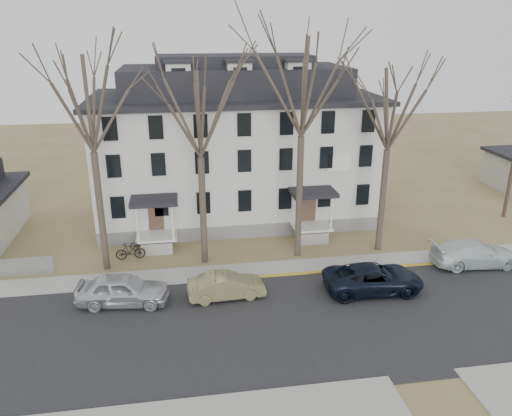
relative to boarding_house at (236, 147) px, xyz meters
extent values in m
plane|color=olive|center=(2.00, -17.95, -5.38)|extent=(120.00, 120.00, 0.00)
cube|color=#27272A|center=(2.00, -15.95, -5.38)|extent=(120.00, 10.00, 0.04)
cube|color=#A09F97|center=(2.00, -9.95, -5.38)|extent=(120.00, 2.00, 0.08)
cube|color=gold|center=(7.00, -10.85, -5.38)|extent=(14.00, 0.25, 0.06)
cube|color=slate|center=(0.00, 0.05, -4.88)|extent=(20.00, 10.00, 1.00)
cube|color=silver|center=(0.00, 0.05, -0.38)|extent=(20.00, 10.00, 8.00)
cube|color=black|center=(0.00, 0.05, 3.72)|extent=(20.80, 10.80, 0.30)
cube|color=black|center=(0.00, 0.05, 4.87)|extent=(16.00, 7.00, 2.00)
cube|color=black|center=(0.00, 0.05, 6.27)|extent=(11.00, 4.50, 0.80)
cube|color=white|center=(-6.00, -5.91, -4.38)|extent=(2.60, 2.00, 0.16)
cube|color=white|center=(4.50, -5.91, -4.38)|extent=(2.60, 2.00, 0.16)
cube|color=white|center=(6.50, -5.03, -0.18)|extent=(1.60, 0.08, 1.20)
cylinder|color=#473B31|center=(-9.00, -8.15, -1.74)|extent=(0.40, 0.40, 7.28)
cylinder|color=#473B31|center=(-3.00, -8.15, -2.00)|extent=(0.40, 0.40, 6.76)
cylinder|color=#473B31|center=(3.00, -8.15, -1.48)|extent=(0.40, 0.40, 7.80)
cylinder|color=#473B31|center=(8.50, -8.15, -2.00)|extent=(0.40, 0.40, 6.76)
imported|color=silver|center=(-7.60, -12.59, -4.55)|extent=(5.07, 2.54, 1.66)
imported|color=olive|center=(-2.10, -12.82, -4.69)|extent=(4.26, 1.71, 1.38)
imported|color=black|center=(6.05, -13.39, -4.61)|extent=(5.61, 2.74, 1.53)
imported|color=silver|center=(13.41, -11.33, -4.61)|extent=(5.45, 2.48, 1.55)
imported|color=black|center=(-6.94, -6.00, -4.93)|extent=(1.78, 0.90, 0.89)
imported|color=black|center=(-7.63, -7.17, -4.82)|extent=(1.87, 0.61, 1.11)
camera|label=1|loc=(-4.26, -36.71, 8.70)|focal=35.00mm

